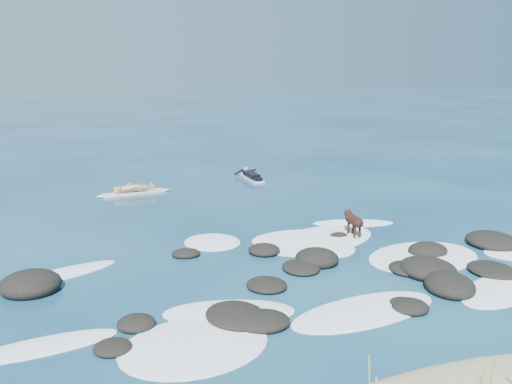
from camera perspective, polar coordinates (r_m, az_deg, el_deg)
name	(u,v)px	position (r m, az deg, el deg)	size (l,w,h in m)	color
ground	(280,259)	(15.28, 2.37, -6.70)	(160.00, 160.00, 0.00)	#0A2642
reef_rocks	(335,273)	(14.11, 7.92, -8.05)	(13.96, 5.96, 0.60)	black
breaking_foam	(322,267)	(14.77, 6.64, -7.44)	(15.06, 8.31, 0.12)	white
standing_surfer_rig	(133,178)	(22.96, -12.18, 1.41)	(2.96, 0.75, 1.68)	beige
paddling_surfer_rig	(251,176)	(25.48, -0.49, 1.62)	(1.08, 2.39, 0.42)	silver
dog	(353,220)	(17.25, 9.71, -2.80)	(0.37, 1.22, 0.77)	black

